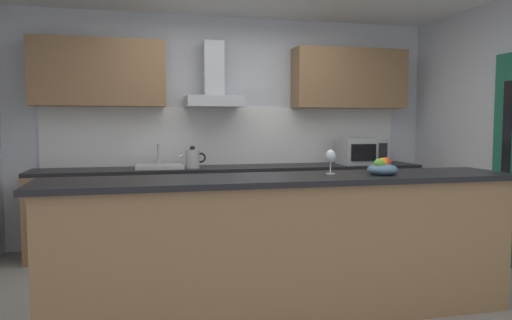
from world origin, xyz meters
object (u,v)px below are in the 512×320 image
object	(u,v)px
range_hood	(214,86)
fruit_bowl	(383,168)
microwave	(361,152)
oven	(216,207)
sink	(159,166)
refrigerator	(89,216)
kettle	(193,158)
wine_glass	(331,157)

from	to	relation	value
range_hood	fruit_bowl	distance (m)	2.49
fruit_bowl	microwave	bearing A→B (deg)	67.88
oven	sink	distance (m)	0.77
microwave	range_hood	world-z (taller)	range_hood
refrigerator	kettle	size ratio (longest dim) A/B	2.94
refrigerator	fruit_bowl	world-z (taller)	fruit_bowl
refrigerator	sink	size ratio (longest dim) A/B	1.70
sink	fruit_bowl	size ratio (longest dim) A/B	2.27
range_hood	oven	bearing A→B (deg)	-90.00
refrigerator	range_hood	world-z (taller)	range_hood
microwave	kettle	bearing A→B (deg)	-179.83
sink	wine_glass	xyz separation A→B (m)	(1.14, -1.97, 0.21)
microwave	range_hood	size ratio (longest dim) A/B	0.69
range_hood	microwave	bearing A→B (deg)	-5.25
oven	kettle	xyz separation A→B (m)	(-0.26, -0.03, 0.55)
microwave	wine_glass	distance (m)	2.27
oven	sink	bearing A→B (deg)	178.96
oven	sink	size ratio (longest dim) A/B	1.60
sink	fruit_bowl	xyz separation A→B (m)	(1.49, -2.09, 0.13)
kettle	wine_glass	distance (m)	2.08
oven	wine_glass	xyz separation A→B (m)	(0.53, -1.96, 0.68)
refrigerator	range_hood	size ratio (longest dim) A/B	1.18
sink	fruit_bowl	distance (m)	2.57
fruit_bowl	range_hood	bearing A→B (deg)	111.75
microwave	range_hood	distance (m)	1.87
kettle	range_hood	bearing A→B (deg)	32.39
kettle	wine_glass	xyz separation A→B (m)	(0.79, -1.92, 0.13)
refrigerator	wine_glass	size ratio (longest dim) A/B	4.78
refrigerator	fruit_bowl	distance (m)	3.10
microwave	fruit_bowl	xyz separation A→B (m)	(-0.83, -2.05, 0.01)
kettle	wine_glass	world-z (taller)	wine_glass
sink	kettle	bearing A→B (deg)	-7.25
kettle	range_hood	distance (m)	0.84
refrigerator	wine_glass	world-z (taller)	wine_glass
refrigerator	range_hood	bearing A→B (deg)	5.65
wine_glass	fruit_bowl	distance (m)	0.38
sink	fruit_bowl	world-z (taller)	sink
refrigerator	microwave	distance (m)	3.11
kettle	fruit_bowl	xyz separation A→B (m)	(1.14, -2.04, 0.05)
fruit_bowl	wine_glass	bearing A→B (deg)	161.22
wine_glass	fruit_bowl	world-z (taller)	wine_glass
oven	refrigerator	xyz separation A→B (m)	(-1.34, -0.00, -0.03)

